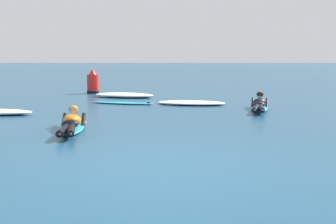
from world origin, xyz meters
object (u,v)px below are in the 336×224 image
object	(u,v)px
surfer_far	(258,105)
channel_marker_buoy	(91,84)
drifting_surfboard	(121,103)
surfer_near	(69,124)

from	to	relation	value
surfer_far	channel_marker_buoy	bearing A→B (deg)	137.47
surfer_far	drifting_surfboard	distance (m)	4.50
surfer_near	channel_marker_buoy	size ratio (longest dim) A/B	2.43
surfer_far	surfer_near	bearing A→B (deg)	-143.66
surfer_near	surfer_far	bearing A→B (deg)	36.34
surfer_near	channel_marker_buoy	bearing A→B (deg)	96.56
surfer_near	channel_marker_buoy	xyz separation A→B (m)	(-1.03, 8.97, 0.27)
surfer_far	channel_marker_buoy	distance (m)	7.99
surfer_far	channel_marker_buoy	xyz separation A→B (m)	(-5.88, 5.40, 0.27)
surfer_near	channel_marker_buoy	distance (m)	9.03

